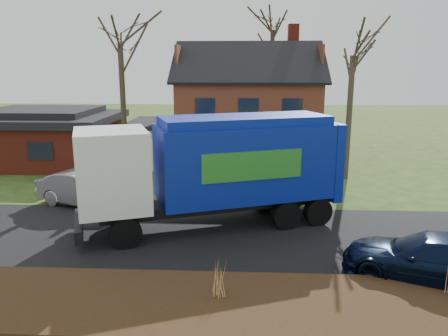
{
  "coord_description": "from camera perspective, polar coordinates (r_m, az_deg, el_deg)",
  "views": [
    {
      "loc": [
        1.87,
        -15.99,
        6.53
      ],
      "look_at": [
        0.93,
        2.5,
        2.18
      ],
      "focal_mm": 35.0,
      "sensor_mm": 36.0,
      "label": 1
    }
  ],
  "objects": [
    {
      "name": "tree_front_east",
      "position": [
        26.21,
        16.67,
        16.41
      ],
      "size": [
        3.65,
        3.65,
        10.13
      ],
      "color": "#433A28",
      "rests_on": "ground"
    },
    {
      "name": "garbage_truck",
      "position": [
        17.69,
        -0.78,
        0.47
      ],
      "size": [
        10.96,
        6.38,
        4.56
      ],
      "rotation": [
        0.0,
        0.0,
        0.36
      ],
      "color": "black",
      "rests_on": "ground"
    },
    {
      "name": "grass_clump_mid",
      "position": [
        12.43,
        -0.52,
        -14.4
      ],
      "size": [
        0.33,
        0.27,
        0.93
      ],
      "color": "tan",
      "rests_on": "mulch_verge"
    },
    {
      "name": "tree_front_west",
      "position": [
        26.33,
        -13.55,
        17.85
      ],
      "size": [
        3.6,
        3.6,
        10.7
      ],
      "color": "#393122",
      "rests_on": "ground"
    },
    {
      "name": "mulch_verge",
      "position": [
        12.59,
        -6.34,
        -17.33
      ],
      "size": [
        80.0,
        3.5,
        0.3
      ],
      "primitive_type": "cube",
      "color": "black",
      "rests_on": "ground"
    },
    {
      "name": "navy_wagon",
      "position": [
        15.03,
        25.6,
        -10.67
      ],
      "size": [
        5.75,
        4.09,
        1.55
      ],
      "primitive_type": "imported",
      "rotation": [
        0.0,
        0.0,
        -1.97
      ],
      "color": "black",
      "rests_on": "ground"
    },
    {
      "name": "ground",
      "position": [
        17.37,
        -3.54,
        -8.89
      ],
      "size": [
        120.0,
        120.0,
        0.0
      ],
      "primitive_type": "plane",
      "color": "#2A4517",
      "rests_on": "ground"
    },
    {
      "name": "tree_back",
      "position": [
        36.86,
        6.43,
        19.39
      ],
      "size": [
        4.0,
        4.0,
        12.65
      ],
      "color": "#392E22",
      "rests_on": "ground"
    },
    {
      "name": "silver_sedan",
      "position": [
        21.68,
        -17.29,
        -2.6
      ],
      "size": [
        5.43,
        3.6,
        1.69
      ],
      "primitive_type": "imported",
      "rotation": [
        0.0,
        0.0,
        1.18
      ],
      "color": "#93959A",
      "rests_on": "ground"
    },
    {
      "name": "main_house",
      "position": [
        30.0,
        2.19,
        8.42
      ],
      "size": [
        12.95,
        8.95,
        9.26
      ],
      "color": "beige",
      "rests_on": "ground"
    },
    {
      "name": "road",
      "position": [
        17.37,
        -3.54,
        -8.86
      ],
      "size": [
        80.0,
        7.0,
        0.02
      ],
      "primitive_type": "cube",
      "color": "black",
      "rests_on": "ground"
    },
    {
      "name": "ranch_house",
      "position": [
        32.48,
        -22.47,
        3.86
      ],
      "size": [
        9.8,
        8.2,
        3.7
      ],
      "color": "maroon",
      "rests_on": "ground"
    }
  ]
}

